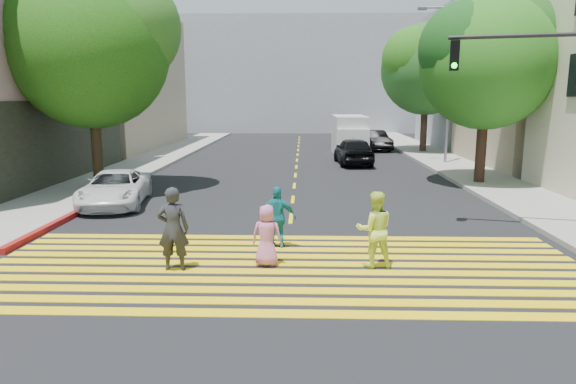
{
  "coord_description": "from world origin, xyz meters",
  "views": [
    {
      "loc": [
        0.38,
        -9.65,
        3.75
      ],
      "look_at": [
        0.0,
        3.0,
        1.4
      ],
      "focal_mm": 32.0,
      "sensor_mm": 36.0,
      "label": 1
    }
  ],
  "objects_px": {
    "tree_left": "(92,42)",
    "pedestrian_child": "(267,235)",
    "dark_car_near": "(353,151)",
    "white_van": "(350,137)",
    "tree_right_near": "(489,56)",
    "white_sedan": "(115,188)",
    "tree_right_far": "(428,64)",
    "traffic_signal": "(554,99)",
    "pedestrian_extra": "(278,217)",
    "dark_car_parked": "(374,140)",
    "pedestrian_woman": "(375,230)",
    "silver_car": "(345,136)",
    "pedestrian_man": "(173,229)"
  },
  "relations": [
    {
      "from": "white_sedan",
      "to": "pedestrian_child",
      "type": "bearing_deg",
      "value": -56.58
    },
    {
      "from": "pedestrian_child",
      "to": "pedestrian_extra",
      "type": "relative_size",
      "value": 0.89
    },
    {
      "from": "tree_right_near",
      "to": "pedestrian_woman",
      "type": "xyz_separation_m",
      "value": [
        -6.07,
        -11.06,
        -4.58
      ]
    },
    {
      "from": "dark_car_parked",
      "to": "white_van",
      "type": "xyz_separation_m",
      "value": [
        -2.03,
        -3.07,
        0.5
      ]
    },
    {
      "from": "pedestrian_woman",
      "to": "pedestrian_extra",
      "type": "height_order",
      "value": "pedestrian_woman"
    },
    {
      "from": "traffic_signal",
      "to": "tree_left",
      "type": "bearing_deg",
      "value": 170.3
    },
    {
      "from": "dark_car_parked",
      "to": "white_sedan",
      "type": "bearing_deg",
      "value": -130.55
    },
    {
      "from": "tree_right_far",
      "to": "white_sedan",
      "type": "relative_size",
      "value": 1.99
    },
    {
      "from": "white_van",
      "to": "pedestrian_child",
      "type": "bearing_deg",
      "value": -100.13
    },
    {
      "from": "tree_right_near",
      "to": "tree_right_far",
      "type": "xyz_separation_m",
      "value": [
        0.49,
        12.85,
        0.43
      ]
    },
    {
      "from": "tree_right_near",
      "to": "white_sedan",
      "type": "bearing_deg",
      "value": -161.69
    },
    {
      "from": "pedestrian_child",
      "to": "traffic_signal",
      "type": "bearing_deg",
      "value": -151.43
    },
    {
      "from": "pedestrian_child",
      "to": "tree_left",
      "type": "bearing_deg",
      "value": -43.78
    },
    {
      "from": "tree_right_near",
      "to": "pedestrian_man",
      "type": "xyz_separation_m",
      "value": [
        -10.48,
        -11.42,
        -4.5
      ]
    },
    {
      "from": "pedestrian_man",
      "to": "dark_car_near",
      "type": "xyz_separation_m",
      "value": [
        5.63,
        18.07,
        -0.16
      ]
    },
    {
      "from": "tree_left",
      "to": "white_van",
      "type": "bearing_deg",
      "value": 50.37
    },
    {
      "from": "tree_right_far",
      "to": "pedestrian_child",
      "type": "height_order",
      "value": "tree_right_far"
    },
    {
      "from": "white_van",
      "to": "white_sedan",
      "type": "bearing_deg",
      "value": -121.08
    },
    {
      "from": "dark_car_parked",
      "to": "white_van",
      "type": "distance_m",
      "value": 3.71
    },
    {
      "from": "tree_right_near",
      "to": "pedestrian_man",
      "type": "height_order",
      "value": "tree_right_near"
    },
    {
      "from": "dark_car_near",
      "to": "white_van",
      "type": "height_order",
      "value": "white_van"
    },
    {
      "from": "pedestrian_man",
      "to": "white_sedan",
      "type": "distance_m",
      "value": 7.69
    },
    {
      "from": "pedestrian_child",
      "to": "white_sedan",
      "type": "relative_size",
      "value": 0.32
    },
    {
      "from": "dark_car_near",
      "to": "silver_car",
      "type": "distance_m",
      "value": 12.61
    },
    {
      "from": "pedestrian_woman",
      "to": "silver_car",
      "type": "height_order",
      "value": "pedestrian_woman"
    },
    {
      "from": "pedestrian_extra",
      "to": "tree_right_near",
      "type": "bearing_deg",
      "value": -127.59
    },
    {
      "from": "pedestrian_man",
      "to": "pedestrian_extra",
      "type": "distance_m",
      "value": 2.82
    },
    {
      "from": "pedestrian_woman",
      "to": "white_van",
      "type": "distance_m",
      "value": 22.63
    },
    {
      "from": "pedestrian_man",
      "to": "white_sedan",
      "type": "bearing_deg",
      "value": -64.56
    },
    {
      "from": "silver_car",
      "to": "traffic_signal",
      "type": "height_order",
      "value": "traffic_signal"
    },
    {
      "from": "tree_right_near",
      "to": "pedestrian_child",
      "type": "distance_m",
      "value": 14.7
    },
    {
      "from": "pedestrian_child",
      "to": "dark_car_near",
      "type": "xyz_separation_m",
      "value": [
        3.62,
        17.7,
        0.07
      ]
    },
    {
      "from": "pedestrian_woman",
      "to": "pedestrian_man",
      "type": "bearing_deg",
      "value": 0.3
    },
    {
      "from": "dark_car_near",
      "to": "white_van",
      "type": "relative_size",
      "value": 0.84
    },
    {
      "from": "tree_right_far",
      "to": "dark_car_near",
      "type": "xyz_separation_m",
      "value": [
        -5.34,
        -6.2,
        -5.1
      ]
    },
    {
      "from": "dark_car_parked",
      "to": "traffic_signal",
      "type": "bearing_deg",
      "value": -95.58
    },
    {
      "from": "dark_car_near",
      "to": "silver_car",
      "type": "bearing_deg",
      "value": -95.95
    },
    {
      "from": "tree_left",
      "to": "pedestrian_woman",
      "type": "bearing_deg",
      "value": -43.12
    },
    {
      "from": "traffic_signal",
      "to": "white_sedan",
      "type": "bearing_deg",
      "value": 178.46
    },
    {
      "from": "pedestrian_extra",
      "to": "white_van",
      "type": "distance_m",
      "value": 21.48
    },
    {
      "from": "white_sedan",
      "to": "dark_car_parked",
      "type": "height_order",
      "value": "dark_car_parked"
    },
    {
      "from": "white_sedan",
      "to": "dark_car_near",
      "type": "xyz_separation_m",
      "value": [
        9.38,
        11.36,
        0.16
      ]
    },
    {
      "from": "tree_left",
      "to": "pedestrian_man",
      "type": "distance_m",
      "value": 11.92
    },
    {
      "from": "pedestrian_woman",
      "to": "pedestrian_extra",
      "type": "distance_m",
      "value": 2.64
    },
    {
      "from": "tree_right_near",
      "to": "dark_car_parked",
      "type": "bearing_deg",
      "value": 100.13
    },
    {
      "from": "pedestrian_extra",
      "to": "dark_car_parked",
      "type": "distance_m",
      "value": 24.89
    },
    {
      "from": "tree_left",
      "to": "pedestrian_child",
      "type": "relative_size",
      "value": 6.19
    },
    {
      "from": "dark_car_near",
      "to": "dark_car_parked",
      "type": "xyz_separation_m",
      "value": [
        2.24,
        7.93,
        -0.06
      ]
    },
    {
      "from": "pedestrian_extra",
      "to": "silver_car",
      "type": "distance_m",
      "value": 29.16
    },
    {
      "from": "pedestrian_woman",
      "to": "pedestrian_extra",
      "type": "bearing_deg",
      "value": -36.91
    }
  ]
}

